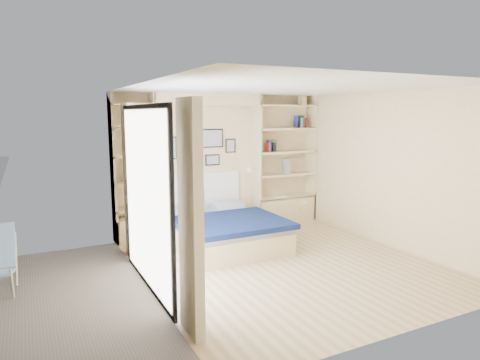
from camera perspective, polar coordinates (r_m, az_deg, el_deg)
name	(u,v)px	position (r m, az deg, el deg)	size (l,w,h in m)	color
ground	(283,263)	(6.37, 5.72, -10.92)	(4.50, 4.50, 0.00)	tan
room_shell	(216,178)	(7.24, -3.21, 0.32)	(4.50, 4.50, 4.50)	beige
bed	(222,229)	(7.06, -2.40, -6.59)	(1.67, 2.11, 1.07)	#E6CB8A
photo_gallery	(197,144)	(7.80, -5.76, 4.80)	(1.48, 0.02, 0.82)	black
reading_lamps	(210,172)	(7.71, -4.05, 1.01)	(1.92, 0.12, 0.15)	silver
shelf_decor	(280,136)	(8.40, 5.35, 5.85)	(3.57, 0.23, 2.03)	#A51E1E
deck	(1,314)	(5.50, -29.27, -15.36)	(3.20, 4.00, 0.05)	#6E5E51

